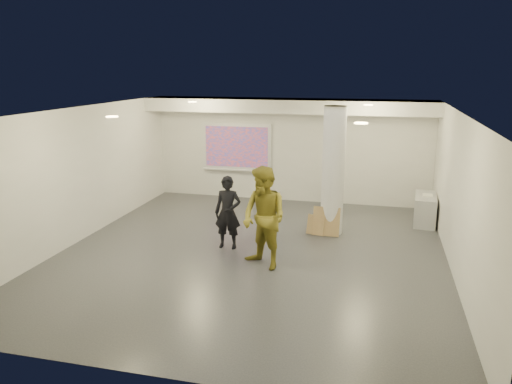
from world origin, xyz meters
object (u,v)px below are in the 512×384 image
(column, at_px, (333,171))
(credenza, at_px, (425,209))
(projection_screen, at_px, (237,147))
(man, at_px, (264,218))
(woman, at_px, (228,213))

(column, xyz_separation_m, credenza, (2.22, 1.33, -1.14))
(column, height_order, credenza, column)
(projection_screen, relative_size, man, 1.04)
(projection_screen, height_order, man, projection_screen)
(projection_screen, distance_m, credenza, 5.60)
(man, bearing_deg, projection_screen, 144.44)
(column, height_order, man, column)
(credenza, bearing_deg, projection_screen, 169.95)
(column, relative_size, man, 1.49)
(woman, relative_size, man, 0.79)
(column, height_order, projection_screen, column)
(credenza, height_order, woman, woman)
(woman, bearing_deg, projection_screen, 102.34)
(projection_screen, xyz_separation_m, woman, (1.01, -4.21, -0.73))
(credenza, bearing_deg, column, -145.14)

